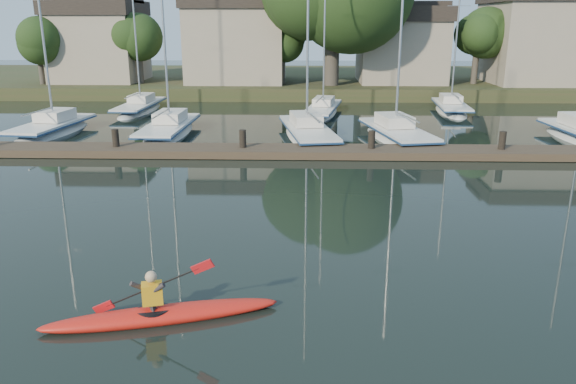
{
  "coord_description": "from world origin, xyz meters",
  "views": [
    {
      "loc": [
        -0.08,
        -11.67,
        6.05
      ],
      "look_at": [
        -0.57,
        4.19,
        1.2
      ],
      "focal_mm": 35.0,
      "sensor_mm": 36.0,
      "label": 1
    }
  ],
  "objects_px": {
    "sailboat_3": "(396,143)",
    "sailboat_5": "(140,114)",
    "kayak": "(160,312)",
    "dock": "(307,151)",
    "sailboat_6": "(322,116)",
    "sailboat_2": "(307,141)",
    "sailboat_7": "(451,114)",
    "sailboat_0": "(53,137)",
    "sailboat_1": "(169,138)"
  },
  "relations": [
    {
      "from": "sailboat_3",
      "to": "sailboat_6",
      "type": "height_order",
      "value": "sailboat_6"
    },
    {
      "from": "sailboat_0",
      "to": "kayak",
      "type": "bearing_deg",
      "value": -55.29
    },
    {
      "from": "kayak",
      "to": "sailboat_6",
      "type": "height_order",
      "value": "sailboat_6"
    },
    {
      "from": "dock",
      "to": "sailboat_0",
      "type": "bearing_deg",
      "value": 160.82
    },
    {
      "from": "sailboat_0",
      "to": "sailboat_3",
      "type": "bearing_deg",
      "value": 2.43
    },
    {
      "from": "kayak",
      "to": "dock",
      "type": "distance_m",
      "value": 15.54
    },
    {
      "from": "dock",
      "to": "sailboat_1",
      "type": "distance_m",
      "value": 9.08
    },
    {
      "from": "sailboat_0",
      "to": "dock",
      "type": "bearing_deg",
      "value": -13.43
    },
    {
      "from": "sailboat_2",
      "to": "sailboat_6",
      "type": "distance_m",
      "value": 8.23
    },
    {
      "from": "sailboat_0",
      "to": "sailboat_7",
      "type": "relative_size",
      "value": 1.02
    },
    {
      "from": "kayak",
      "to": "sailboat_2",
      "type": "bearing_deg",
      "value": 65.24
    },
    {
      "from": "sailboat_5",
      "to": "sailboat_7",
      "type": "xyz_separation_m",
      "value": [
        21.71,
        0.43,
        -0.01
      ]
    },
    {
      "from": "kayak",
      "to": "sailboat_3",
      "type": "height_order",
      "value": "sailboat_3"
    },
    {
      "from": "sailboat_1",
      "to": "sailboat_3",
      "type": "xyz_separation_m",
      "value": [
        12.44,
        -1.01,
        -0.01
      ]
    },
    {
      "from": "sailboat_3",
      "to": "sailboat_5",
      "type": "bearing_deg",
      "value": 138.68
    },
    {
      "from": "sailboat_0",
      "to": "sailboat_6",
      "type": "height_order",
      "value": "sailboat_6"
    },
    {
      "from": "kayak",
      "to": "sailboat_6",
      "type": "bearing_deg",
      "value": 65.83
    },
    {
      "from": "kayak",
      "to": "sailboat_6",
      "type": "xyz_separation_m",
      "value": [
        4.17,
        27.56,
        -0.36
      ]
    },
    {
      "from": "sailboat_3",
      "to": "sailboat_5",
      "type": "relative_size",
      "value": 0.97
    },
    {
      "from": "dock",
      "to": "sailboat_1",
      "type": "height_order",
      "value": "sailboat_1"
    },
    {
      "from": "dock",
      "to": "sailboat_3",
      "type": "xyz_separation_m",
      "value": [
        4.78,
        3.86,
        -0.41
      ]
    },
    {
      "from": "dock",
      "to": "sailboat_3",
      "type": "relative_size",
      "value": 2.51
    },
    {
      "from": "dock",
      "to": "sailboat_6",
      "type": "relative_size",
      "value": 2.43
    },
    {
      "from": "sailboat_0",
      "to": "sailboat_7",
      "type": "bearing_deg",
      "value": 25.41
    },
    {
      "from": "sailboat_1",
      "to": "sailboat_5",
      "type": "distance_m",
      "value": 9.26
    },
    {
      "from": "sailboat_6",
      "to": "sailboat_0",
      "type": "bearing_deg",
      "value": -144.66
    },
    {
      "from": "sailboat_6",
      "to": "sailboat_7",
      "type": "xyz_separation_m",
      "value": [
        8.97,
        1.31,
        -0.02
      ]
    },
    {
      "from": "kayak",
      "to": "dock",
      "type": "relative_size",
      "value": 0.15
    },
    {
      "from": "sailboat_1",
      "to": "kayak",
      "type": "bearing_deg",
      "value": -76.24
    },
    {
      "from": "sailboat_0",
      "to": "sailboat_7",
      "type": "distance_m",
      "value": 25.81
    },
    {
      "from": "kayak",
      "to": "sailboat_1",
      "type": "relative_size",
      "value": 0.35
    },
    {
      "from": "kayak",
      "to": "sailboat_3",
      "type": "distance_m",
      "value": 20.65
    },
    {
      "from": "sailboat_0",
      "to": "sailboat_2",
      "type": "relative_size",
      "value": 0.81
    },
    {
      "from": "sailboat_7",
      "to": "sailboat_0",
      "type": "bearing_deg",
      "value": -155.65
    },
    {
      "from": "sailboat_6",
      "to": "sailboat_7",
      "type": "height_order",
      "value": "sailboat_6"
    },
    {
      "from": "sailboat_0",
      "to": "sailboat_1",
      "type": "distance_m",
      "value": 6.6
    },
    {
      "from": "kayak",
      "to": "sailboat_2",
      "type": "xyz_separation_m",
      "value": [
        3.13,
        19.39,
        -0.38
      ]
    },
    {
      "from": "dock",
      "to": "sailboat_2",
      "type": "height_order",
      "value": "sailboat_2"
    },
    {
      "from": "sailboat_3",
      "to": "kayak",
      "type": "bearing_deg",
      "value": -124.09
    },
    {
      "from": "sailboat_2",
      "to": "sailboat_7",
      "type": "height_order",
      "value": "sailboat_2"
    },
    {
      "from": "dock",
      "to": "sailboat_2",
      "type": "xyz_separation_m",
      "value": [
        0.04,
        4.17,
        -0.4
      ]
    },
    {
      "from": "sailboat_5",
      "to": "sailboat_6",
      "type": "xyz_separation_m",
      "value": [
        12.74,
        -0.88,
        0.01
      ]
    },
    {
      "from": "sailboat_2",
      "to": "sailboat_3",
      "type": "bearing_deg",
      "value": -13.59
    },
    {
      "from": "sailboat_3",
      "to": "sailboat_6",
      "type": "bearing_deg",
      "value": 101.92
    },
    {
      "from": "sailboat_2",
      "to": "sailboat_5",
      "type": "height_order",
      "value": "sailboat_2"
    },
    {
      "from": "dock",
      "to": "sailboat_0",
      "type": "xyz_separation_m",
      "value": [
        -14.26,
        4.96,
        -0.41
      ]
    },
    {
      "from": "sailboat_1",
      "to": "sailboat_5",
      "type": "bearing_deg",
      "value": 116.63
    },
    {
      "from": "sailboat_2",
      "to": "kayak",
      "type": "bearing_deg",
      "value": -109.04
    },
    {
      "from": "sailboat_0",
      "to": "sailboat_1",
      "type": "height_order",
      "value": "sailboat_1"
    },
    {
      "from": "sailboat_3",
      "to": "sailboat_7",
      "type": "relative_size",
      "value": 1.11
    }
  ]
}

